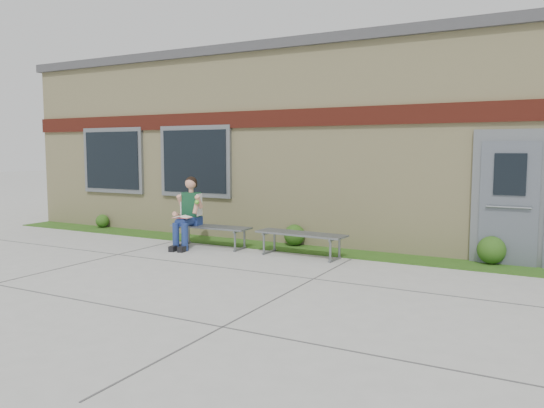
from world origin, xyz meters
The scene contains 9 objects.
ground centered at (0.00, 0.00, 0.00)m, with size 80.00×80.00×0.00m, color #9E9E99.
grass_strip centered at (0.00, 2.60, 0.01)m, with size 16.00×0.80×0.02m, color #274A13.
school_building centered at (0.00, 5.99, 2.10)m, with size 16.20×6.22×4.20m.
bench_left centered at (-1.90, 1.95, 0.34)m, with size 1.69×0.52×0.43m.
bench_right centered at (0.10, 1.95, 0.34)m, with size 1.74×0.58×0.44m.
girl centered at (-2.29, 1.74, 0.72)m, with size 0.57×0.92×1.42m.
shrub_west centered at (-5.82, 2.85, 0.18)m, with size 0.33×0.33×0.33m, color #274A13.
shrub_mid centered at (-0.46, 2.85, 0.23)m, with size 0.43×0.43×0.43m, color #274A13.
shrub_east centered at (3.27, 2.85, 0.26)m, with size 0.47×0.47×0.47m, color #274A13.
Camera 1 is at (4.17, -6.75, 1.95)m, focal length 35.00 mm.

